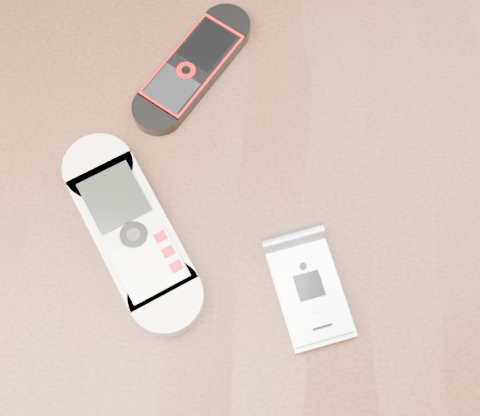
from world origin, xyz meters
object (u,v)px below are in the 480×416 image
Objects in this scene: nokia_black_red at (193,68)px; motorola_razr at (309,291)px; table at (235,247)px; nokia_white at (132,231)px.

motorola_razr is (0.10, -0.20, 0.00)m from nokia_black_red.
table is 0.14m from motorola_razr.
nokia_white reaches higher than nokia_black_red.
nokia_black_red and motorola_razr have the same top height.
table is at bearing -15.44° from nokia_white.
table is 0.18m from nokia_black_red.
nokia_white is 0.15m from motorola_razr.
table is 8.40× the size of nokia_black_red.
nokia_black_red reaches higher than table.
nokia_white reaches higher than motorola_razr.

